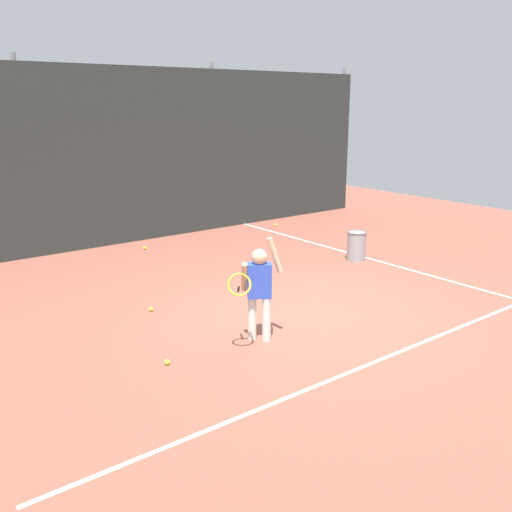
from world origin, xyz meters
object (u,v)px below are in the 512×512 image
at_px(tennis_ball_3, 145,248).
at_px(tennis_ball_1, 167,362).
at_px(tennis_player, 259,286).
at_px(tennis_ball_0, 275,225).
at_px(ball_hopper, 356,246).
at_px(tennis_ball_2, 151,309).

bearing_deg(tennis_ball_3, tennis_ball_1, -114.21).
bearing_deg(tennis_ball_3, tennis_player, -100.78).
relative_size(tennis_ball_0, tennis_ball_3, 1.00).
height_order(tennis_ball_0, tennis_ball_1, same).
bearing_deg(ball_hopper, tennis_ball_2, -179.02).
distance_m(ball_hopper, tennis_ball_2, 4.45).
relative_size(tennis_player, tennis_ball_1, 20.46).
height_order(ball_hopper, tennis_ball_2, ball_hopper).
bearing_deg(ball_hopper, tennis_ball_1, -161.06).
distance_m(tennis_ball_0, tennis_ball_2, 6.19).
distance_m(ball_hopper, tennis_ball_3, 4.32).
bearing_deg(tennis_ball_3, tennis_ball_0, 1.46).
bearing_deg(tennis_ball_1, tennis_player, -4.33).
bearing_deg(tennis_ball_1, tennis_ball_3, 65.79).
relative_size(ball_hopper, tennis_ball_2, 8.52).
relative_size(tennis_player, ball_hopper, 2.40).
bearing_deg(ball_hopper, tennis_ball_3, 131.56).
height_order(tennis_player, tennis_ball_3, tennis_player).
height_order(tennis_player, ball_hopper, tennis_player).
bearing_deg(ball_hopper, tennis_player, -154.25).
relative_size(tennis_ball_2, tennis_ball_3, 1.00).
height_order(tennis_player, tennis_ball_1, tennis_player).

